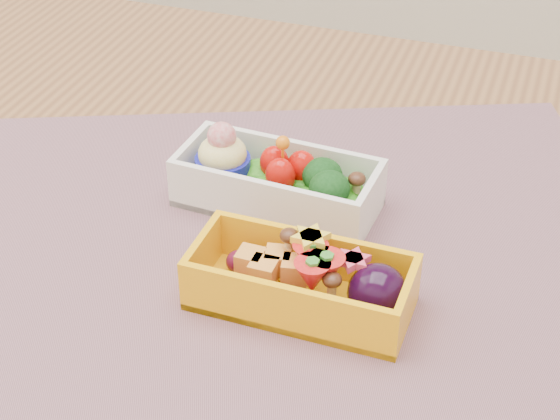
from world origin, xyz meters
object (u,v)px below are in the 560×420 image
(placemat, at_px, (268,255))
(bento_white, at_px, (276,182))
(table, at_px, (224,341))
(bento_yellow, at_px, (306,281))

(placemat, distance_m, bento_white, 0.07)
(bento_white, bearing_deg, placemat, -73.03)
(bento_white, bearing_deg, table, -109.88)
(placemat, bearing_deg, bento_white, 103.30)
(table, relative_size, placemat, 2.17)
(placemat, height_order, bento_yellow, bento_yellow)
(bento_white, xyz_separation_m, bento_yellow, (0.06, -0.11, -0.00))
(placemat, bearing_deg, table, 177.14)
(table, distance_m, bento_white, 0.14)
(bento_yellow, bearing_deg, placemat, 133.84)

